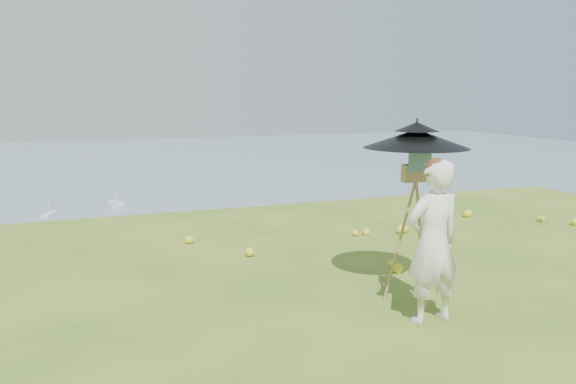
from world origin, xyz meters
name	(u,v)px	position (x,y,z in m)	size (l,w,h in m)	color
ground	(513,343)	(0.00, 0.00, 0.00)	(14.00, 14.00, 0.00)	#3F6F1F
shoreline_tier	(122,363)	(0.00, 75.00, -36.00)	(170.00, 28.00, 8.00)	slate
bay_water	(93,182)	(0.00, 240.00, -34.00)	(700.00, 700.00, 0.00)	slate
slope_trees	(148,338)	(0.00, 35.00, -15.00)	(110.00, 50.00, 6.00)	#1D4514
harbor_town	(120,320)	(0.00, 75.00, -29.50)	(110.00, 22.00, 5.00)	silver
moored_boats	(53,225)	(-12.50, 161.00, -33.65)	(140.00, 140.00, 0.70)	silver
wildflowers	(495,327)	(0.00, 0.25, 0.06)	(10.00, 10.50, 0.12)	yellow
painter	(433,243)	(-0.44, 0.69, 0.83)	(0.61, 0.40, 1.67)	silver
field_easel	(414,228)	(-0.28, 1.28, 0.84)	(0.64, 0.64, 1.68)	#A06D43
sun_umbrella	(416,148)	(-0.28, 1.31, 1.71)	(1.14, 1.14, 0.65)	black
painter_cap	(437,164)	(-0.44, 0.69, 1.62)	(0.21, 0.26, 0.10)	#D8768A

